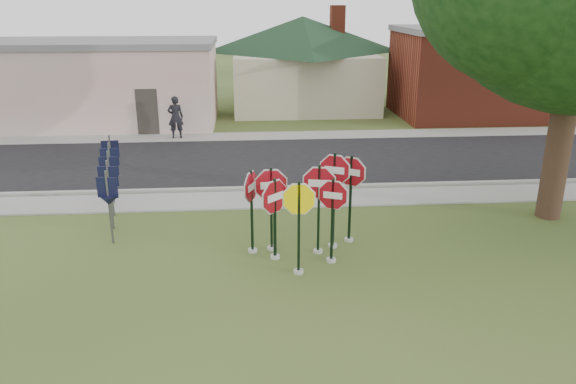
{
  "coord_description": "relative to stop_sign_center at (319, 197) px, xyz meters",
  "views": [
    {
      "loc": [
        -1.4,
        -11.45,
        6.13
      ],
      "look_at": [
        -0.38,
        2.0,
        1.48
      ],
      "focal_mm": 35.0,
      "sensor_mm": 36.0,
      "label": 1
    }
  ],
  "objects": [
    {
      "name": "stop_sign_yellow",
      "position": [
        -0.6,
        -1.09,
        -0.07
      ],
      "size": [
        1.05,
        0.24,
        2.38
      ],
      "color": "#A4A299",
      "rests_on": "ground"
    },
    {
      "name": "stop_sign_right",
      "position": [
        0.26,
        -0.54,
        -0.17
      ],
      "size": [
        0.93,
        0.41,
        2.24
      ],
      "color": "#A4A299",
      "rests_on": "ground"
    },
    {
      "name": "route_sign_row",
      "position": [
        -5.75,
        3.01,
        -0.29
      ],
      "size": [
        1.43,
        4.63,
        2.0
      ],
      "color": "#59595E",
      "rests_on": "ground"
    },
    {
      "name": "sidewalk_far",
      "position": [
        -0.35,
        12.81,
        -1.48
      ],
      "size": [
        60.0,
        1.6,
        0.06
      ],
      "primitive_type": "cube",
      "color": "gray",
      "rests_on": "ground"
    },
    {
      "name": "road",
      "position": [
        -0.35,
        8.51,
        -1.49
      ],
      "size": [
        60.0,
        7.0,
        0.04
      ],
      "primitive_type": "cube",
      "color": "black",
      "rests_on": "ground"
    },
    {
      "name": "curb",
      "position": [
        -0.35,
        5.01,
        -1.44
      ],
      "size": [
        60.0,
        0.2,
        0.14
      ],
      "primitive_type": "cube",
      "color": "gray",
      "rests_on": "ground"
    },
    {
      "name": "stop_sign_center",
      "position": [
        0.0,
        0.0,
        0.0
      ],
      "size": [
        1.12,
        0.24,
        2.44
      ],
      "color": "#A4A299",
      "rests_on": "ground"
    },
    {
      "name": "stop_sign_far_right",
      "position": [
        0.92,
        0.65,
        0.02
      ],
      "size": [
        0.91,
        0.61,
        2.48
      ],
      "color": "#A4A299",
      "rests_on": "ground"
    },
    {
      "name": "building_stucco",
      "position": [
        -9.35,
        16.5,
        0.64
      ],
      "size": [
        12.2,
        6.2,
        4.2
      ],
      "color": "beige",
      "rests_on": "ground"
    },
    {
      "name": "stop_sign_back_right",
      "position": [
        0.42,
        0.31,
        0.15
      ],
      "size": [
        1.0,
        0.47,
        2.65
      ],
      "color": "#A4A299",
      "rests_on": "ground"
    },
    {
      "name": "stop_sign_left",
      "position": [
        -1.11,
        -0.25,
        -0.18
      ],
      "size": [
        0.84,
        0.83,
        2.21
      ],
      "color": "#A4A299",
      "rests_on": "ground"
    },
    {
      "name": "sidewalk_near",
      "position": [
        -0.35,
        4.01,
        -1.48
      ],
      "size": [
        60.0,
        1.6,
        0.06
      ],
      "primitive_type": "cube",
      "color": "gray",
      "rests_on": "ground"
    },
    {
      "name": "pedestrian",
      "position": [
        -4.95,
        12.68,
        -0.48
      ],
      "size": [
        0.74,
        0.52,
        1.93
      ],
      "primitive_type": "imported",
      "rotation": [
        0.0,
        0.0,
        3.22
      ],
      "color": "black",
      "rests_on": "sidewalk_far"
    },
    {
      "name": "stop_sign_far_left",
      "position": [
        -1.66,
        0.16,
        -0.12
      ],
      "size": [
        0.45,
        0.98,
        2.3
      ],
      "color": "#A4A299",
      "rests_on": "ground"
    },
    {
      "name": "stop_sign_back_left",
      "position": [
        -1.17,
        0.27,
        -0.09
      ],
      "size": [
        1.15,
        0.24,
        2.33
      ],
      "color": "#A4A299",
      "rests_on": "ground"
    },
    {
      "name": "building_house",
      "position": [
        1.66,
        20.51,
        2.14
      ],
      "size": [
        11.6,
        11.6,
        6.2
      ],
      "color": "#BDB496",
      "rests_on": "ground"
    },
    {
      "name": "building_brick",
      "position": [
        11.65,
        17.0,
        0.89
      ],
      "size": [
        10.2,
        6.2,
        4.75
      ],
      "color": "maroon",
      "rests_on": "ground"
    },
    {
      "name": "ground",
      "position": [
        -0.35,
        -1.49,
        -1.51
      ],
      "size": [
        120.0,
        120.0,
        0.0
      ],
      "primitive_type": "plane",
      "color": "#344A1B",
      "rests_on": "ground"
    }
  ]
}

